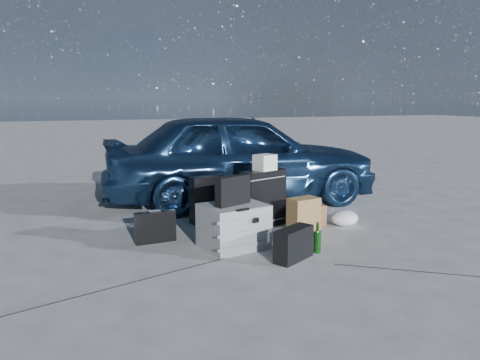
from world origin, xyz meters
The scene contains 16 objects.
ground centered at (0.00, 0.00, 0.00)m, with size 60.00×60.00×0.00m, color beige.
car centered at (0.37, 2.10, 0.67)m, with size 1.59×3.95×1.35m, color navy.
pelican_case centered at (-0.46, 0.08, 0.23)m, with size 0.62×0.51×0.45m, color #999A9E.
laptop_bag centered at (-0.47, 0.06, 0.60)m, with size 0.40×0.10×0.30m, color black.
briefcase centered at (-1.19, 0.52, 0.17)m, with size 0.43×0.10×0.34m, color black.
suitcase_left centered at (-0.42, 1.13, 0.29)m, with size 0.44×0.16×0.58m, color black.
suitcase_right centered at (0.14, 0.70, 0.34)m, with size 0.57×0.20×0.68m, color black.
white_carton centered at (0.16, 0.71, 0.77)m, with size 0.23×0.19×0.19m, color white.
duffel_bag centered at (0.14, 1.07, 0.16)m, with size 0.64×0.27×0.32m, color black.
flat_box_white centered at (0.13, 1.06, 0.35)m, with size 0.38×0.28×0.07m, color white.
flat_box_black centered at (0.11, 1.05, 0.42)m, with size 0.30×0.21×0.06m, color black.
kraft_bag centered at (0.39, 0.15, 0.22)m, with size 0.33×0.20×0.44m, color #A17346.
cardboard_box centered at (0.70, 0.58, 0.13)m, with size 0.34×0.30×0.26m, color #9B6D43.
plastic_bag centered at (1.07, 0.38, 0.09)m, with size 0.34×0.29×0.19m, color white.
messenger_bag centered at (-0.05, -0.49, 0.16)m, with size 0.45×0.17×0.31m, color black.
green_bottle centered at (0.26, -0.38, 0.15)m, with size 0.08×0.08×0.30m, color #0B340C.
Camera 1 is at (-2.03, -4.31, 1.52)m, focal length 35.00 mm.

